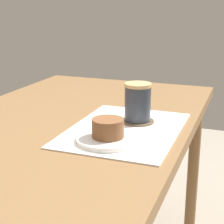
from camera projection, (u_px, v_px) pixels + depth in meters
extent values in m
cylinder|color=brown|center=(193.00, 170.00, 1.68)|extent=(0.05, 0.05, 0.67)
cylinder|color=brown|center=(63.00, 151.00, 1.89)|extent=(0.05, 0.05, 0.67)
cube|color=brown|center=(60.00, 130.00, 1.13)|extent=(1.34, 0.76, 0.04)
cube|color=white|center=(125.00, 129.00, 1.07)|extent=(0.42, 0.30, 0.00)
cylinder|color=white|center=(108.00, 139.00, 0.98)|extent=(0.17, 0.17, 0.01)
cylinder|color=brown|center=(108.00, 128.00, 0.97)|extent=(0.08, 0.08, 0.05)
cylinder|color=brown|center=(137.00, 121.00, 1.13)|extent=(0.10, 0.10, 0.00)
cylinder|color=#2D333D|center=(138.00, 104.00, 1.12)|extent=(0.08, 0.08, 0.10)
cylinder|color=tan|center=(138.00, 85.00, 1.10)|extent=(0.08, 0.08, 0.01)
torus|color=#2D333D|center=(142.00, 100.00, 1.15)|extent=(0.06, 0.01, 0.06)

